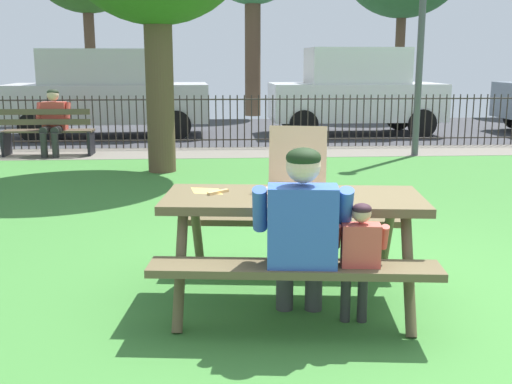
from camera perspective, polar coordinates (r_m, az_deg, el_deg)
ground at (r=6.54m, az=7.67°, el=-3.12°), size 28.00×11.95×0.02m
cobblestone_walkway at (r=11.65m, az=2.56°, el=3.71°), size 28.00×1.40×0.01m
street_asphalt at (r=15.31m, az=1.02°, el=5.72°), size 28.00×6.01×0.01m
picnic_table_foreground at (r=4.34m, az=3.44°, el=-2.56°), size 1.95×1.67×0.79m
pizza_box_open at (r=4.33m, az=3.74°, el=1.23°), size 0.50×0.53×0.47m
pizza_slice_on_table at (r=4.44m, az=-4.43°, el=0.14°), size 0.31×0.31×0.02m
adult_at_table at (r=3.84m, az=4.26°, el=-3.58°), size 0.63×0.62×1.19m
child_at_table at (r=3.89m, az=9.51°, el=-5.70°), size 0.35×0.34×0.86m
iron_fence_streetside at (r=12.28m, az=2.22°, el=6.63°), size 20.90×0.03×1.03m
park_bench_left at (r=11.78m, az=-18.74°, el=5.24°), size 1.61×0.48×0.85m
person_on_park_bench at (r=11.75m, az=-18.29°, el=6.43°), size 0.62×0.60×1.19m
parked_car_left at (r=14.41m, az=-13.60°, el=9.03°), size 4.49×2.11×1.94m
parked_car_center at (r=14.58m, az=9.20°, el=9.26°), size 3.92×1.87×1.98m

